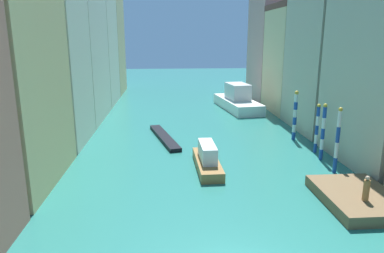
# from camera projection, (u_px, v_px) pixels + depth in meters

# --- Properties ---
(ground_plane) EXTENTS (154.00, 154.00, 0.00)m
(ground_plane) POSITION_uv_depth(u_px,v_px,m) (196.00, 131.00, 38.22)
(ground_plane) COLOR #28756B
(building_left_1) EXTENTS (6.36, 10.41, 14.76)m
(building_left_1) POSITION_uv_depth(u_px,v_px,m) (0.00, 76.00, 23.22)
(building_left_1) COLOR #DBB77A
(building_left_1) RESTS_ON ground
(building_left_2) EXTENTS (6.36, 8.37, 17.86)m
(building_left_2) POSITION_uv_depth(u_px,v_px,m) (46.00, 47.00, 32.21)
(building_left_2) COLOR beige
(building_left_2) RESTS_ON ground
(building_left_3) EXTENTS (6.36, 11.65, 18.04)m
(building_left_3) POSITION_uv_depth(u_px,v_px,m) (74.00, 44.00, 41.93)
(building_left_3) COLOR beige
(building_left_3) RESTS_ON ground
(building_left_4) EXTENTS (6.36, 10.21, 18.19)m
(building_left_4) POSITION_uv_depth(u_px,v_px,m) (92.00, 42.00, 52.56)
(building_left_4) COLOR beige
(building_left_4) RESTS_ON ground
(building_left_5) EXTENTS (6.36, 10.22, 22.33)m
(building_left_5) POSITION_uv_depth(u_px,v_px,m) (103.00, 29.00, 62.06)
(building_left_5) COLOR #DBB77A
(building_left_5) RESTS_ON ground
(building_right_2) EXTENTS (6.36, 10.14, 16.47)m
(building_right_2) POSITION_uv_depth(u_px,v_px,m) (329.00, 52.00, 37.38)
(building_right_2) COLOR #BCB299
(building_right_2) RESTS_ON ground
(building_right_3) EXTENTS (6.36, 9.36, 13.98)m
(building_right_3) POSITION_uv_depth(u_px,v_px,m) (295.00, 59.00, 47.05)
(building_right_3) COLOR beige
(building_right_3) RESTS_ON ground
(building_right_4) EXTENTS (6.36, 10.30, 21.41)m
(building_right_4) POSITION_uv_depth(u_px,v_px,m) (275.00, 31.00, 55.64)
(building_right_4) COLOR tan
(building_right_4) RESTS_ON ground
(waterfront_dock) EXTENTS (4.24, 5.97, 0.70)m
(waterfront_dock) POSITION_uv_depth(u_px,v_px,m) (358.00, 198.00, 21.69)
(waterfront_dock) COLOR brown
(waterfront_dock) RESTS_ON ground
(person_on_dock) EXTENTS (0.36, 0.36, 1.50)m
(person_on_dock) POSITION_uv_depth(u_px,v_px,m) (366.00, 189.00, 20.42)
(person_on_dock) COLOR olive
(person_on_dock) RESTS_ON waterfront_dock
(mooring_pole_0) EXTENTS (0.31, 0.31, 4.96)m
(mooring_pole_0) POSITION_uv_depth(u_px,v_px,m) (337.00, 140.00, 26.04)
(mooring_pole_0) COLOR #1E479E
(mooring_pole_0) RESTS_ON ground
(mooring_pole_1) EXTENTS (0.33, 0.33, 4.70)m
(mooring_pole_1) POSITION_uv_depth(u_px,v_px,m) (323.00, 131.00, 28.93)
(mooring_pole_1) COLOR #1E479E
(mooring_pole_1) RESTS_ON ground
(mooring_pole_2) EXTENTS (0.31, 0.31, 4.33)m
(mooring_pole_2) POSITION_uv_depth(u_px,v_px,m) (317.00, 128.00, 30.78)
(mooring_pole_2) COLOR #1E479E
(mooring_pole_2) RESTS_ON ground
(mooring_pole_3) EXTENTS (0.39, 0.39, 4.84)m
(mooring_pole_3) POSITION_uv_depth(u_px,v_px,m) (295.00, 115.00, 34.67)
(mooring_pole_3) COLOR #1E479E
(mooring_pole_3) RESTS_ON ground
(vaporetto_white) EXTENTS (5.23, 11.55, 3.56)m
(vaporetto_white) POSITION_uv_depth(u_px,v_px,m) (237.00, 101.00, 49.65)
(vaporetto_white) COLOR white
(vaporetto_white) RESTS_ON ground
(gondola_black) EXTENTS (3.15, 9.03, 0.36)m
(gondola_black) POSITION_uv_depth(u_px,v_px,m) (164.00, 137.00, 35.35)
(gondola_black) COLOR black
(gondola_black) RESTS_ON ground
(motorboat_0) EXTENTS (1.81, 6.25, 1.97)m
(motorboat_0) POSITION_uv_depth(u_px,v_px,m) (207.00, 159.00, 27.36)
(motorboat_0) COLOR olive
(motorboat_0) RESTS_ON ground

